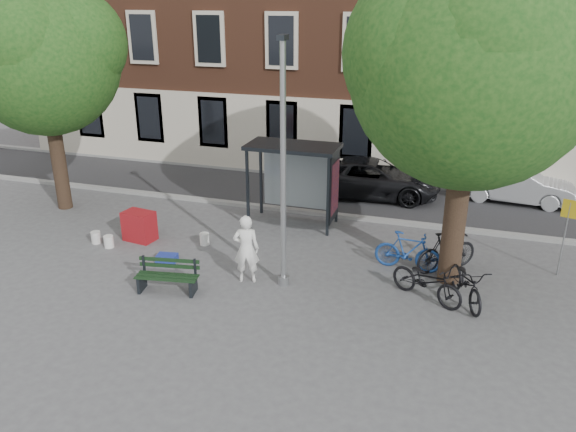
# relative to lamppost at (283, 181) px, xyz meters

# --- Properties ---
(ground) EXTENTS (90.00, 90.00, 0.00)m
(ground) POSITION_rel_lamppost_xyz_m (0.00, 0.00, -2.78)
(ground) COLOR #4C4C4F
(ground) RESTS_ON ground
(road) EXTENTS (40.00, 4.00, 0.01)m
(road) POSITION_rel_lamppost_xyz_m (0.00, 7.00, -2.78)
(road) COLOR #28282B
(road) RESTS_ON ground
(curb_near) EXTENTS (40.00, 0.25, 0.12)m
(curb_near) POSITION_rel_lamppost_xyz_m (0.00, 5.00, -2.72)
(curb_near) COLOR gray
(curb_near) RESTS_ON ground
(curb_far) EXTENTS (40.00, 0.25, 0.12)m
(curb_far) POSITION_rel_lamppost_xyz_m (0.00, 9.00, -2.72)
(curb_far) COLOR gray
(curb_far) RESTS_ON ground
(lamppost) EXTENTS (0.28, 0.35, 6.11)m
(lamppost) POSITION_rel_lamppost_xyz_m (0.00, 0.00, 0.00)
(lamppost) COLOR #9EA0A3
(lamppost) RESTS_ON ground
(tree_right) EXTENTS (5.76, 5.60, 8.20)m
(tree_right) POSITION_rel_lamppost_xyz_m (4.01, 1.38, 2.83)
(tree_right) COLOR black
(tree_right) RESTS_ON ground
(tree_left) EXTENTS (5.18, 4.86, 7.40)m
(tree_left) POSITION_rel_lamppost_xyz_m (-8.99, 2.88, 2.43)
(tree_left) COLOR black
(tree_left) RESTS_ON ground
(bus_shelter) EXTENTS (2.85, 1.45, 2.62)m
(bus_shelter) POSITION_rel_lamppost_xyz_m (-0.61, 4.11, -0.87)
(bus_shelter) COLOR #1E2328
(bus_shelter) RESTS_ON ground
(painter) EXTENTS (0.76, 0.60, 1.82)m
(painter) POSITION_rel_lamppost_xyz_m (-0.96, -0.11, -1.87)
(painter) COLOR white
(painter) RESTS_ON ground
(bench) EXTENTS (1.61, 0.75, 0.80)m
(bench) POSITION_rel_lamppost_xyz_m (-2.64, -1.20, -2.42)
(bench) COLOR #1E2328
(bench) RESTS_ON ground
(bike_a) EXTENTS (2.02, 1.53, 1.02)m
(bike_a) POSITION_rel_lamppost_xyz_m (3.53, 0.32, -2.27)
(bike_a) COLOR black
(bike_a) RESTS_ON ground
(bike_b) EXTENTS (1.83, 0.66, 1.08)m
(bike_b) POSITION_rel_lamppost_xyz_m (2.91, 1.81, -2.25)
(bike_b) COLOR navy
(bike_b) RESTS_ON ground
(bike_c) EXTENTS (1.34, 2.05, 1.02)m
(bike_c) POSITION_rel_lamppost_xyz_m (4.44, 0.51, -2.28)
(bike_c) COLOR black
(bike_c) RESTS_ON ground
(bike_d) EXTENTS (1.77, 1.64, 1.13)m
(bike_d) POSITION_rel_lamppost_xyz_m (3.89, 2.08, -2.22)
(bike_d) COLOR black
(bike_d) RESTS_ON ground
(car_dark) EXTENTS (5.08, 2.64, 1.37)m
(car_dark) POSITION_rel_lamppost_xyz_m (0.94, 7.50, -2.10)
(car_dark) COLOR black
(car_dark) RESTS_ON ground
(car_silver) EXTENTS (4.02, 1.67, 1.29)m
(car_silver) POSITION_rel_lamppost_xyz_m (5.96, 8.40, -2.14)
(car_silver) COLOR #A6A8AD
(car_silver) RESTS_ON ground
(red_stand) EXTENTS (0.98, 0.72, 0.90)m
(red_stand) POSITION_rel_lamppost_xyz_m (-5.00, 1.35, -2.33)
(red_stand) COLOR maroon
(red_stand) RESTS_ON ground
(blue_crate) EXTENTS (0.60, 0.48, 0.20)m
(blue_crate) POSITION_rel_lamppost_xyz_m (-3.50, 0.26, -2.68)
(blue_crate) COLOR navy
(blue_crate) RESTS_ON ground
(bucket_a) EXTENTS (0.30, 0.30, 0.36)m
(bucket_a) POSITION_rel_lamppost_xyz_m (-5.59, 0.59, -2.60)
(bucket_a) COLOR white
(bucket_a) RESTS_ON ground
(bucket_b) EXTENTS (0.31, 0.31, 0.36)m
(bucket_b) POSITION_rel_lamppost_xyz_m (-6.14, 0.74, -2.60)
(bucket_b) COLOR silver
(bucket_b) RESTS_ON ground
(bucket_c) EXTENTS (0.30, 0.30, 0.36)m
(bucket_c) POSITION_rel_lamppost_xyz_m (-3.00, 1.62, -2.60)
(bucket_c) COLOR white
(bucket_c) RESTS_ON ground
(notice_sign) EXTENTS (0.36, 0.14, 2.11)m
(notice_sign) POSITION_rel_lamppost_xyz_m (6.74, 2.70, -1.22)
(notice_sign) COLOR #9EA0A3
(notice_sign) RESTS_ON ground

